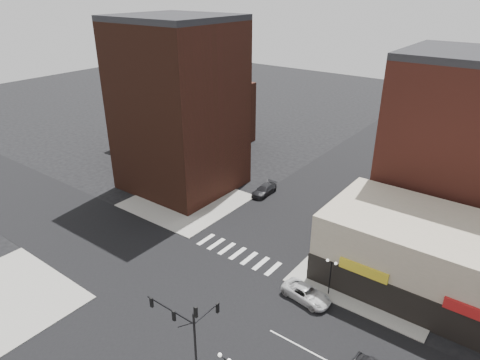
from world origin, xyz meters
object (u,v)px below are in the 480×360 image
Objects in this scene: street_lamp_ne at (331,269)px; traffic_signal at (189,326)px; white_suv at (306,294)px; dark_sedan_north at (264,190)px.

traffic_signal is at bearing -106.75° from street_lamp_ne.
street_lamp_ne is 3.63m from white_suv.
traffic_signal is 1.53× the size of dark_sedan_north.
street_lamp_ne is 24.17m from dark_sedan_north.
street_lamp_ne is at bearing 73.25° from traffic_signal.
white_suv is (-1.48, -2.11, -2.56)m from street_lamp_ne.
white_suv is 24.38m from dark_sedan_north.
white_suv is at bearing 76.55° from traffic_signal.
traffic_signal is 1.47× the size of white_suv.
traffic_signal reaches higher than dark_sedan_north.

